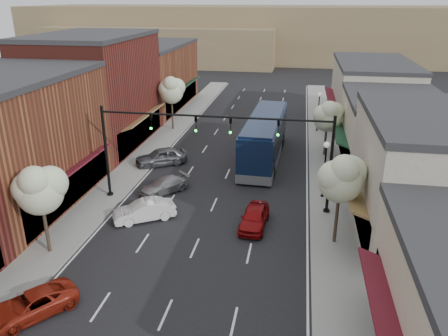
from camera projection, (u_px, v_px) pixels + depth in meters
The scene contains 27 objects.
ground at pixel (186, 267), 24.47m from camera, with size 160.00×160.00×0.00m, color black.
sidewalk_left at pixel (151, 150), 42.74m from camera, with size 2.80×73.00×0.15m, color gray.
sidewalk_right at pixel (326, 161), 40.05m from camera, with size 2.80×73.00×0.15m, color gray.
curb_left at pixel (164, 151), 42.52m from camera, with size 0.25×73.00×0.17m, color gray.
curb_right at pixel (310, 160), 40.28m from camera, with size 0.25×73.00×0.17m, color gray.
bldg_left_midnear at pixel (9, 142), 30.54m from camera, with size 10.14×14.10×9.40m.
bldg_left_midfar at pixel (96, 91), 43.10m from camera, with size 10.14×14.10×10.90m.
bldg_left_far at pixel (150, 77), 58.21m from camera, with size 10.14×18.10×8.40m.
bldg_right_midnear at pixel (430, 178), 26.34m from camera, with size 9.14×12.10×7.90m.
bldg_right_midfar at pixel (392, 133), 37.61m from camera, with size 9.14×12.10×6.40m.
bldg_right_far at pixel (371, 94), 50.26m from camera, with size 9.14×16.10×7.40m.
hill_far at pixel (280, 33), 104.74m from camera, with size 120.00×30.00×12.00m, color #7A6647.
hill_near at pixel (165, 44), 98.49m from camera, with size 50.00×20.00×8.00m, color #7A6647.
signal_mast_right at pixel (296, 149), 29.21m from camera, with size 8.22×0.46×7.00m.
signal_mast_left at pixel (136, 140), 31.01m from camera, with size 8.22×0.46×7.00m.
tree_right_near at pixel (342, 177), 25.12m from camera, with size 2.85×2.65×5.95m.
tree_right_far at pixel (328, 115), 39.95m from camera, with size 2.85×2.65×5.43m.
tree_left_near at pixel (40, 188), 24.20m from camera, with size 2.85×2.65×5.69m.
tree_left_far at pixel (172, 90), 47.88m from camera, with size 2.85×2.65×6.13m.
lamp_post_near at pixel (325, 161), 31.74m from camera, with size 0.44×0.44×4.44m.
lamp_post_far at pixel (319, 105), 47.78m from camera, with size 0.44×0.44×4.44m.
coach_bus at pixel (264, 137), 39.92m from camera, with size 3.41×13.48×4.09m.
red_hatchback at pixel (254, 217), 28.54m from camera, with size 1.62×4.03×1.37m, color maroon.
parked_car_a at pixel (32, 304), 20.61m from camera, with size 1.93×4.19×1.17m, color maroon.
parked_car_b at pixel (144, 211), 29.42m from camera, with size 1.45×4.15×1.37m, color white.
parked_car_c at pixel (164, 185), 33.57m from camera, with size 1.64×4.04×1.17m, color gray.
parked_car_d at pixel (161, 157), 38.99m from camera, with size 1.85×4.59×1.57m, color #55575C.
Camera 1 is at (5.65, -20.05, 14.15)m, focal length 35.00 mm.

